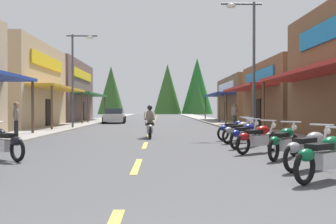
{
  "coord_description": "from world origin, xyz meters",
  "views": [
    {
      "loc": [
        0.56,
        -1.89,
        1.41
      ],
      "look_at": [
        1.32,
        32.26,
        1.07
      ],
      "focal_mm": 39.38,
      "sensor_mm": 36.0,
      "label": 1
    }
  ],
  "objects_px": {
    "motorcycle_parked_right_5": "(239,131)",
    "streetlamp_left": "(77,68)",
    "motorcycle_parked_right_1": "(310,148)",
    "motorcycle_parked_right_0": "(326,156)",
    "motorcycle_parked_left_2": "(3,142)",
    "pedestrian_by_shop": "(235,114)",
    "streetlamp_right": "(248,50)",
    "motorcycle_parked_right_6": "(236,129)",
    "parked_car_curbside": "(115,116)",
    "rider_cruising_lead": "(150,124)",
    "motorcycle_parked_right_2": "(284,141)",
    "motorcycle_parked_right_4": "(246,134)",
    "pedestrian_browsing": "(16,118)",
    "motorcycle_parked_right_3": "(258,138)"
  },
  "relations": [
    {
      "from": "motorcycle_parked_right_3",
      "to": "rider_cruising_lead",
      "type": "bearing_deg",
      "value": 83.98
    },
    {
      "from": "motorcycle_parked_right_0",
      "to": "pedestrian_browsing",
      "type": "xyz_separation_m",
      "value": [
        -9.8,
        9.78,
        0.5
      ]
    },
    {
      "from": "motorcycle_parked_right_0",
      "to": "motorcycle_parked_right_5",
      "type": "height_order",
      "value": "same"
    },
    {
      "from": "streetlamp_right",
      "to": "motorcycle_parked_left_2",
      "type": "distance_m",
      "value": 12.93
    },
    {
      "from": "streetlamp_right",
      "to": "motorcycle_parked_right_3",
      "type": "distance_m",
      "value": 8.33
    },
    {
      "from": "motorcycle_parked_right_2",
      "to": "motorcycle_parked_right_1",
      "type": "bearing_deg",
      "value": -140.28
    },
    {
      "from": "motorcycle_parked_right_0",
      "to": "motorcycle_parked_right_5",
      "type": "distance_m",
      "value": 7.77
    },
    {
      "from": "motorcycle_parked_right_2",
      "to": "rider_cruising_lead",
      "type": "height_order",
      "value": "rider_cruising_lead"
    },
    {
      "from": "motorcycle_parked_left_2",
      "to": "motorcycle_parked_right_0",
      "type": "bearing_deg",
      "value": -164.39
    },
    {
      "from": "motorcycle_parked_right_2",
      "to": "pedestrian_by_shop",
      "type": "xyz_separation_m",
      "value": [
        1.87,
        15.89,
        0.54
      ]
    },
    {
      "from": "motorcycle_parked_right_1",
      "to": "motorcycle_parked_right_6",
      "type": "xyz_separation_m",
      "value": [
        -0.11,
        7.84,
        0.0
      ]
    },
    {
      "from": "streetlamp_right",
      "to": "motorcycle_parked_left_2",
      "type": "xyz_separation_m",
      "value": [
        -8.85,
        -8.58,
        -3.91
      ]
    },
    {
      "from": "rider_cruising_lead",
      "to": "pedestrian_by_shop",
      "type": "height_order",
      "value": "pedestrian_by_shop"
    },
    {
      "from": "motorcycle_parked_right_1",
      "to": "pedestrian_browsing",
      "type": "relative_size",
      "value": 1.03
    },
    {
      "from": "streetlamp_left",
      "to": "motorcycle_parked_right_4",
      "type": "xyz_separation_m",
      "value": [
        8.73,
        -12.09,
        -3.69
      ]
    },
    {
      "from": "streetlamp_right",
      "to": "pedestrian_browsing",
      "type": "xyz_separation_m",
      "value": [
        -11.08,
        -1.86,
        -3.41
      ]
    },
    {
      "from": "motorcycle_parked_right_2",
      "to": "motorcycle_parked_right_5",
      "type": "xyz_separation_m",
      "value": [
        -0.23,
        4.67,
        0.0
      ]
    },
    {
      "from": "rider_cruising_lead",
      "to": "motorcycle_parked_right_0",
      "type": "bearing_deg",
      "value": -163.92
    },
    {
      "from": "motorcycle_parked_right_5",
      "to": "streetlamp_left",
      "type": "bearing_deg",
      "value": 92.22
    },
    {
      "from": "motorcycle_parked_right_5",
      "to": "pedestrian_by_shop",
      "type": "height_order",
      "value": "pedestrian_by_shop"
    },
    {
      "from": "streetlamp_right",
      "to": "motorcycle_parked_right_1",
      "type": "xyz_separation_m",
      "value": [
        -1.05,
        -10.32,
        -3.91
      ]
    },
    {
      "from": "motorcycle_parked_right_5",
      "to": "parked_car_curbside",
      "type": "xyz_separation_m",
      "value": [
        -7.59,
        20.52,
        0.2
      ]
    },
    {
      "from": "streetlamp_right",
      "to": "pedestrian_by_shop",
      "type": "distance_m",
      "value": 8.12
    },
    {
      "from": "pedestrian_by_shop",
      "to": "parked_car_curbside",
      "type": "relative_size",
      "value": 0.4
    },
    {
      "from": "streetlamp_right",
      "to": "motorcycle_parked_right_2",
      "type": "xyz_separation_m",
      "value": [
        -1.05,
        -8.55,
        -3.91
      ]
    },
    {
      "from": "pedestrian_browsing",
      "to": "parked_car_curbside",
      "type": "distance_m",
      "value": 18.64
    },
    {
      "from": "motorcycle_parked_left_2",
      "to": "rider_cruising_lead",
      "type": "height_order",
      "value": "rider_cruising_lead"
    },
    {
      "from": "motorcycle_parked_right_5",
      "to": "motorcycle_parked_right_6",
      "type": "xyz_separation_m",
      "value": [
        0.13,
        1.39,
        0.0
      ]
    },
    {
      "from": "motorcycle_parked_right_0",
      "to": "motorcycle_parked_left_2",
      "type": "distance_m",
      "value": 8.16
    },
    {
      "from": "motorcycle_parked_right_1",
      "to": "streetlamp_left",
      "type": "bearing_deg",
      "value": 80.73
    },
    {
      "from": "motorcycle_parked_right_2",
      "to": "motorcycle_parked_right_6",
      "type": "xyz_separation_m",
      "value": [
        -0.11,
        6.06,
        0.0
      ]
    },
    {
      "from": "streetlamp_right",
      "to": "motorcycle_parked_right_5",
      "type": "distance_m",
      "value": 5.65
    },
    {
      "from": "rider_cruising_lead",
      "to": "motorcycle_parked_right_6",
      "type": "bearing_deg",
      "value": -112.02
    },
    {
      "from": "streetlamp_right",
      "to": "motorcycle_parked_right_3",
      "type": "height_order",
      "value": "streetlamp_right"
    },
    {
      "from": "pedestrian_by_shop",
      "to": "pedestrian_browsing",
      "type": "bearing_deg",
      "value": 95.46
    },
    {
      "from": "motorcycle_parked_right_2",
      "to": "motorcycle_parked_left_2",
      "type": "distance_m",
      "value": 7.79
    },
    {
      "from": "streetlamp_left",
      "to": "pedestrian_by_shop",
      "type": "xyz_separation_m",
      "value": [
        10.99,
        0.88,
        -3.15
      ]
    },
    {
      "from": "rider_cruising_lead",
      "to": "motorcycle_parked_right_4",
      "type": "bearing_deg",
      "value": -144.71
    },
    {
      "from": "streetlamp_left",
      "to": "rider_cruising_lead",
      "type": "xyz_separation_m",
      "value": [
        5.16,
        -7.66,
        -3.52
      ]
    },
    {
      "from": "motorcycle_parked_right_2",
      "to": "motorcycle_parked_right_6",
      "type": "height_order",
      "value": "same"
    },
    {
      "from": "motorcycle_parked_right_4",
      "to": "motorcycle_parked_right_2",
      "type": "bearing_deg",
      "value": -129.5
    },
    {
      "from": "rider_cruising_lead",
      "to": "pedestrian_by_shop",
      "type": "relative_size",
      "value": 1.21
    },
    {
      "from": "motorcycle_parked_right_2",
      "to": "parked_car_curbside",
      "type": "bearing_deg",
      "value": 56.95
    },
    {
      "from": "motorcycle_parked_right_4",
      "to": "motorcycle_parked_right_1",
      "type": "bearing_deg",
      "value": -132.37
    },
    {
      "from": "rider_cruising_lead",
      "to": "pedestrian_by_shop",
      "type": "bearing_deg",
      "value": -37.89
    },
    {
      "from": "streetlamp_right",
      "to": "rider_cruising_lead",
      "type": "distance_m",
      "value": 6.37
    },
    {
      "from": "streetlamp_left",
      "to": "motorcycle_parked_right_2",
      "type": "bearing_deg",
      "value": -58.72
    },
    {
      "from": "motorcycle_parked_right_5",
      "to": "motorcycle_parked_right_6",
      "type": "height_order",
      "value": "same"
    },
    {
      "from": "motorcycle_parked_right_4",
      "to": "motorcycle_parked_right_5",
      "type": "height_order",
      "value": "same"
    },
    {
      "from": "motorcycle_parked_left_2",
      "to": "pedestrian_browsing",
      "type": "bearing_deg",
      "value": -34.04
    }
  ]
}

